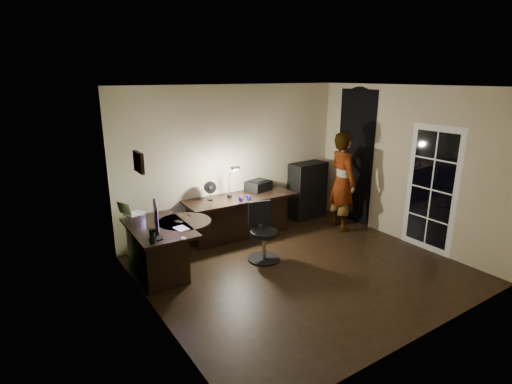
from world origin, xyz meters
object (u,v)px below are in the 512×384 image
monitor (155,226)px  desk_right (240,217)px  office_chair (264,233)px  desk_left (160,250)px  person (342,181)px  cabinet (307,190)px

monitor → desk_right: bearing=43.8°
office_chair → desk_left: bearing=177.2°
desk_left → person: person is taller
desk_left → office_chair: (1.54, -0.46, 0.09)m
person → monitor: bearing=105.8°
desk_left → desk_right: size_ratio=0.64×
desk_right → cabinet: bearing=6.5°
monitor → cabinet: bearing=34.0°
desk_left → monitor: (-0.19, -0.41, 0.55)m
monitor → office_chair: monitor is taller
cabinet → office_chair: (-1.89, -1.18, -0.11)m
office_chair → person: (2.01, 0.34, 0.47)m
desk_left → person: (3.55, -0.12, 0.56)m
office_chair → person: bearing=23.3°
desk_right → monitor: monitor is taller
cabinet → monitor: (-3.61, -1.13, 0.35)m
cabinet → office_chair: cabinet is taller
person → desk_right: bearing=80.6°
desk_left → monitor: 0.71m
monitor → person: (3.74, 0.29, 0.01)m
cabinet → person: size_ratio=0.62×
cabinet → person: person is taller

